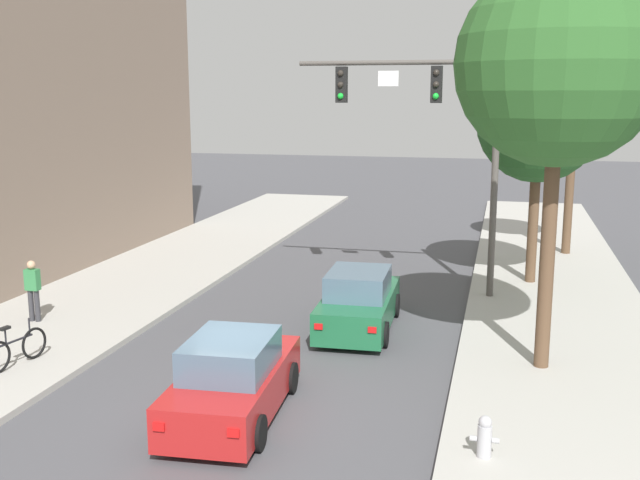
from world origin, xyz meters
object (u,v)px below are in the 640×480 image
(traffic_signal_mast, at_px, (439,120))
(bicycle_leaning, at_px, (16,349))
(pedestrian_sidewalk_left_walker, at_px, (33,288))
(street_tree_nearest, at_px, (559,65))
(street_tree_third, at_px, (576,90))
(car_following_red, at_px, (233,381))
(street_tree_second, at_px, (539,122))
(car_lead_green, at_px, (359,303))
(fire_hydrant, at_px, (485,436))

(traffic_signal_mast, relative_size, bicycle_leaning, 4.28)
(pedestrian_sidewalk_left_walker, relative_size, street_tree_nearest, 0.19)
(street_tree_third, bearing_deg, pedestrian_sidewalk_left_walker, -138.94)
(pedestrian_sidewalk_left_walker, distance_m, street_tree_third, 19.60)
(car_following_red, relative_size, street_tree_third, 0.57)
(street_tree_second, bearing_deg, car_lead_green, -127.88)
(traffic_signal_mast, relative_size, street_tree_second, 1.08)
(car_lead_green, height_order, pedestrian_sidewalk_left_walker, pedestrian_sidewalk_left_walker)
(traffic_signal_mast, xyz_separation_m, fire_hydrant, (1.80, -10.35, -4.80))
(bicycle_leaning, distance_m, street_tree_second, 16.13)
(traffic_signal_mast, xyz_separation_m, car_lead_green, (-1.62, -3.66, -4.59))
(fire_hydrant, distance_m, street_tree_second, 13.35)
(traffic_signal_mast, distance_m, street_tree_second, 3.54)
(car_lead_green, distance_m, car_following_red, 6.02)
(bicycle_leaning, relative_size, street_tree_second, 0.25)
(fire_hydrant, bearing_deg, bicycle_leaning, 169.72)
(fire_hydrant, relative_size, street_tree_second, 0.10)
(traffic_signal_mast, xyz_separation_m, street_tree_second, (2.86, 2.09, -0.10))
(car_following_red, bearing_deg, pedestrian_sidewalk_left_walker, 150.15)
(car_following_red, height_order, bicycle_leaning, car_following_red)
(traffic_signal_mast, relative_size, street_tree_third, 0.98)
(traffic_signal_mast, bearing_deg, car_following_red, -106.92)
(car_following_red, distance_m, fire_hydrant, 4.78)
(pedestrian_sidewalk_left_walker, height_order, fire_hydrant, pedestrian_sidewalk_left_walker)
(traffic_signal_mast, xyz_separation_m, bicycle_leaning, (-8.37, -8.51, -4.77))
(car_following_red, relative_size, fire_hydrant, 6.01)
(pedestrian_sidewalk_left_walker, xyz_separation_m, fire_hydrant, (11.78, -4.87, -0.56))
(pedestrian_sidewalk_left_walker, xyz_separation_m, bicycle_leaning, (1.61, -3.03, -0.52))
(car_lead_green, bearing_deg, street_tree_second, 52.12)
(street_tree_third, bearing_deg, car_following_red, -113.55)
(fire_hydrant, distance_m, street_tree_nearest, 7.76)
(traffic_signal_mast, relative_size, fire_hydrant, 10.42)
(car_lead_green, bearing_deg, car_following_red, -102.35)
(street_tree_second, bearing_deg, pedestrian_sidewalk_left_walker, -149.47)
(fire_hydrant, distance_m, street_tree_third, 18.38)
(pedestrian_sidewalk_left_walker, bearing_deg, car_lead_green, 12.27)
(car_lead_green, relative_size, bicycle_leaning, 2.45)
(pedestrian_sidewalk_left_walker, distance_m, fire_hydrant, 12.76)
(traffic_signal_mast, relative_size, car_following_red, 1.73)
(car_following_red, xyz_separation_m, street_tree_nearest, (5.80, 3.80, 5.93))
(street_tree_second, bearing_deg, bicycle_leaning, -136.64)
(bicycle_leaning, distance_m, street_tree_nearest, 13.11)
(car_lead_green, height_order, fire_hydrant, car_lead_green)
(pedestrian_sidewalk_left_walker, height_order, street_tree_third, street_tree_third)
(car_following_red, xyz_separation_m, street_tree_third, (7.19, 16.49, 5.48))
(car_lead_green, xyz_separation_m, street_tree_second, (4.48, 5.75, 4.49))
(street_tree_second, xyz_separation_m, street_tree_third, (1.42, 4.85, 0.99))
(pedestrian_sidewalk_left_walker, bearing_deg, fire_hydrant, -22.46)
(pedestrian_sidewalk_left_walker, bearing_deg, street_tree_second, 30.53)
(street_tree_second, bearing_deg, car_following_red, -116.35)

